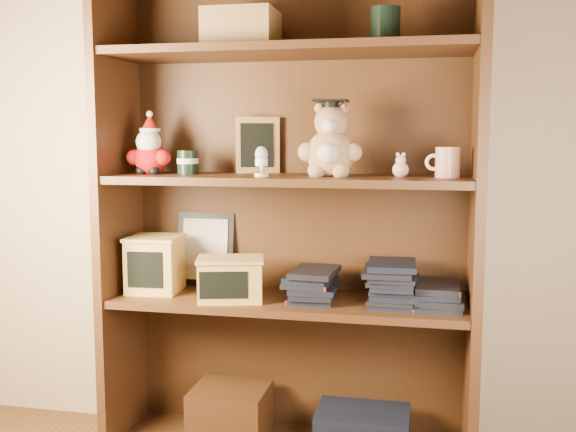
% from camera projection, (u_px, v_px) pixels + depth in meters
% --- Properties ---
extents(bookcase, '(1.20, 0.35, 1.60)m').
position_uv_depth(bookcase, '(290.00, 227.00, 2.22)').
color(bookcase, '#472914').
rests_on(bookcase, ground).
extents(shelf_lower, '(1.14, 0.33, 0.02)m').
position_uv_depth(shelf_lower, '(288.00, 302.00, 2.19)').
color(shelf_lower, '#472914').
rests_on(shelf_lower, ground).
extents(shelf_upper, '(1.14, 0.33, 0.02)m').
position_uv_depth(shelf_upper, '(288.00, 179.00, 2.15)').
color(shelf_upper, '#472914').
rests_on(shelf_upper, ground).
extents(santa_plush, '(0.15, 0.11, 0.22)m').
position_uv_depth(santa_plush, '(150.00, 150.00, 2.23)').
color(santa_plush, '#A50F0F').
rests_on(santa_plush, shelf_upper).
extents(teachers_tin, '(0.07, 0.07, 0.08)m').
position_uv_depth(teachers_tin, '(188.00, 162.00, 2.21)').
color(teachers_tin, black).
rests_on(teachers_tin, shelf_upper).
extents(chalkboard_plaque, '(0.14, 0.11, 0.19)m').
position_uv_depth(chalkboard_plaque, '(258.00, 146.00, 2.27)').
color(chalkboard_plaque, '#9E7547').
rests_on(chalkboard_plaque, shelf_upper).
extents(egg_cup, '(0.04, 0.04, 0.09)m').
position_uv_depth(egg_cup, '(261.00, 160.00, 2.08)').
color(egg_cup, white).
rests_on(egg_cup, shelf_upper).
extents(grad_teddy_bear, '(0.20, 0.17, 0.25)m').
position_uv_depth(grad_teddy_bear, '(330.00, 146.00, 2.10)').
color(grad_teddy_bear, tan).
rests_on(grad_teddy_bear, shelf_upper).
extents(pink_figurine, '(0.05, 0.05, 0.08)m').
position_uv_depth(pink_figurine, '(401.00, 167.00, 2.07)').
color(pink_figurine, beige).
rests_on(pink_figurine, shelf_upper).
extents(teacher_mug, '(0.10, 0.07, 0.09)m').
position_uv_depth(teacher_mug, '(447.00, 162.00, 2.04)').
color(teacher_mug, silver).
rests_on(teacher_mug, shelf_upper).
extents(certificate_frame, '(0.20, 0.05, 0.26)m').
position_uv_depth(certificate_frame, '(206.00, 249.00, 2.38)').
color(certificate_frame, black).
rests_on(certificate_frame, shelf_lower).
extents(treats_box, '(0.19, 0.19, 0.19)m').
position_uv_depth(treats_box, '(155.00, 264.00, 2.28)').
color(treats_box, tan).
rests_on(treats_box, shelf_lower).
extents(pencils_box, '(0.24, 0.20, 0.14)m').
position_uv_depth(pencils_box, '(230.00, 279.00, 2.16)').
color(pencils_box, tan).
rests_on(pencils_box, shelf_lower).
extents(book_stack_left, '(0.14, 0.20, 0.10)m').
position_uv_depth(book_stack_left, '(311.00, 285.00, 2.17)').
color(book_stack_left, black).
rests_on(book_stack_left, shelf_lower).
extents(book_stack_mid, '(0.14, 0.20, 0.14)m').
position_uv_depth(book_stack_mid, '(390.00, 281.00, 2.12)').
color(book_stack_mid, black).
rests_on(book_stack_mid, shelf_lower).
extents(book_stack_right, '(0.14, 0.20, 0.06)m').
position_uv_depth(book_stack_right, '(438.00, 296.00, 2.09)').
color(book_stack_right, black).
rests_on(book_stack_right, shelf_lower).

